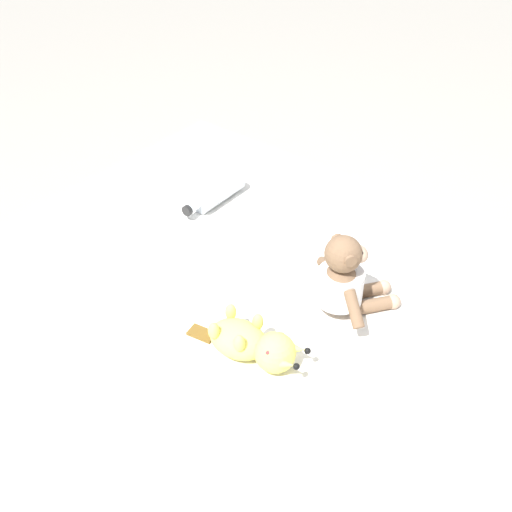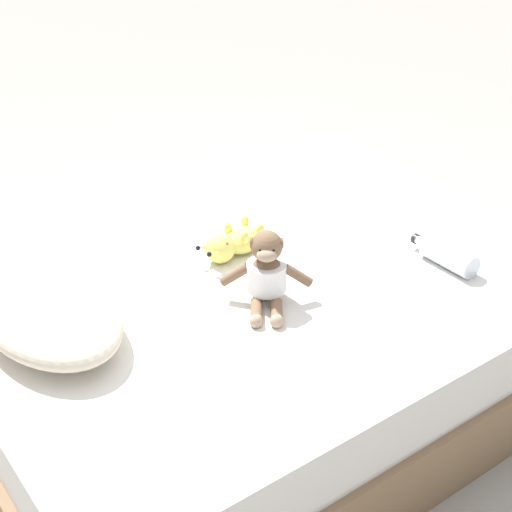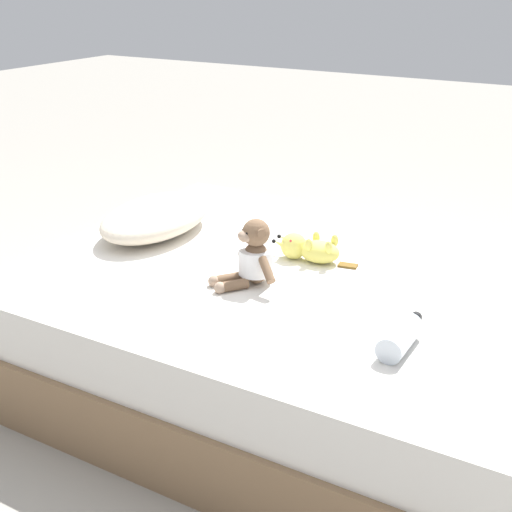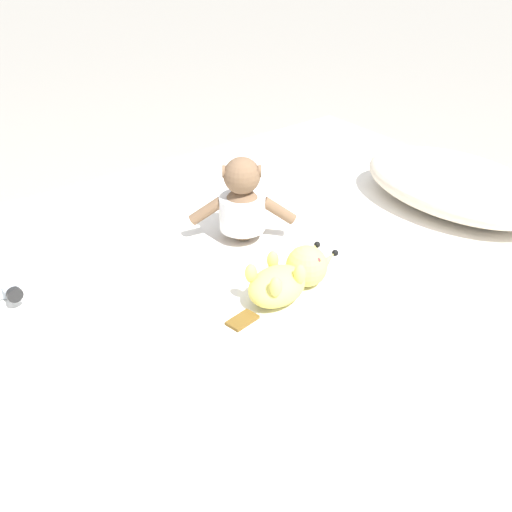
{
  "view_description": "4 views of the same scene",
  "coord_description": "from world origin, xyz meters",
  "px_view_note": "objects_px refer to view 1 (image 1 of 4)",
  "views": [
    {
      "loc": [
        0.94,
        0.67,
        1.6
      ],
      "look_at": [
        -0.15,
        -0.19,
        0.5
      ],
      "focal_mm": 44.11,
      "sensor_mm": 36.0,
      "label": 1
    },
    {
      "loc": [
        -1.72,
        1.25,
        1.76
      ],
      "look_at": [
        0.0,
        0.0,
        0.5
      ],
      "focal_mm": 53.5,
      "sensor_mm": 36.0,
      "label": 2
    },
    {
      "loc": [
        -2.12,
        -1.08,
        1.47
      ],
      "look_at": [
        -0.16,
        0.08,
        0.55
      ],
      "focal_mm": 50.17,
      "sensor_mm": 36.0,
      "label": 3
    },
    {
      "loc": [
        1.03,
        -0.79,
        1.29
      ],
      "look_at": [
        0.0,
        0.0,
        0.5
      ],
      "focal_mm": 44.03,
      "sensor_mm": 36.0,
      "label": 4
    }
  ],
  "objects_px": {
    "plush_yellow_creature": "(254,344)",
    "glass_bottle": "(217,191)",
    "plush_monkey": "(344,281)",
    "bed": "(277,388)"
  },
  "relations": [
    {
      "from": "glass_bottle",
      "to": "plush_yellow_creature",
      "type": "bearing_deg",
      "value": 48.34
    },
    {
      "from": "plush_monkey",
      "to": "plush_yellow_creature",
      "type": "bearing_deg",
      "value": -14.49
    },
    {
      "from": "plush_yellow_creature",
      "to": "glass_bottle",
      "type": "relative_size",
      "value": 1.31
    },
    {
      "from": "plush_monkey",
      "to": "glass_bottle",
      "type": "relative_size",
      "value": 1.01
    },
    {
      "from": "bed",
      "to": "glass_bottle",
      "type": "relative_size",
      "value": 7.86
    },
    {
      "from": "plush_monkey",
      "to": "plush_yellow_creature",
      "type": "xyz_separation_m",
      "value": [
        0.28,
        -0.07,
        -0.05
      ]
    },
    {
      "from": "plush_monkey",
      "to": "bed",
      "type": "bearing_deg",
      "value": -26.19
    },
    {
      "from": "bed",
      "to": "plush_monkey",
      "type": "relative_size",
      "value": 7.77
    },
    {
      "from": "bed",
      "to": "plush_monkey",
      "type": "distance_m",
      "value": 0.37
    },
    {
      "from": "plush_yellow_creature",
      "to": "bed",
      "type": "bearing_deg",
      "value": -175.78
    }
  ]
}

